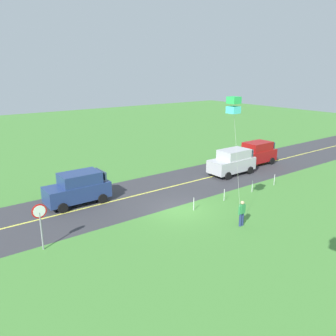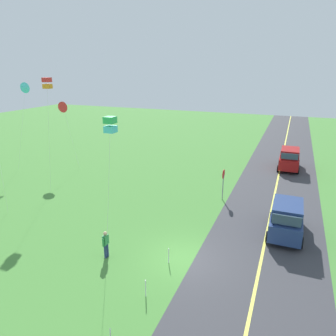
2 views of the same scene
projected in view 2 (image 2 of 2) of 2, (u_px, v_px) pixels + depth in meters
name	position (u px, v px, depth m)	size (l,w,h in m)	color
ground_plane	(185.00, 259.00, 17.66)	(120.00, 120.00, 0.10)	#478438
asphalt_road	(258.00, 275.00, 16.22)	(120.00, 7.00, 0.00)	#38383D
road_centre_stripe	(258.00, 275.00, 16.22)	(120.00, 0.16, 0.00)	#E5E04C
car_suv_foreground	(287.00, 218.00, 19.87)	(4.40, 2.12, 2.24)	navy
car_parked_east_far	(289.00, 158.00, 32.85)	(4.40, 2.12, 2.24)	maroon
stop_sign	(223.00, 179.00, 25.01)	(0.76, 0.08, 2.56)	gray
person_adult_near	(106.00, 243.00, 17.55)	(0.58, 0.22, 1.60)	navy
kite_red_low	(110.00, 125.00, 16.84)	(1.66, 0.56, 7.75)	silver
kite_blue_mid	(25.00, 88.00, 32.46)	(2.72, 0.55, 8.81)	silver
kite_green_far	(47.00, 83.00, 25.03)	(0.96, 0.63, 9.49)	silver
kite_cyan_top	(63.00, 107.00, 31.69)	(0.28, 1.85, 6.99)	silver
fence_post_2	(146.00, 288.00, 14.59)	(0.05, 0.05, 0.90)	silver
fence_post_3	(169.00, 256.00, 17.13)	(0.05, 0.05, 0.90)	silver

